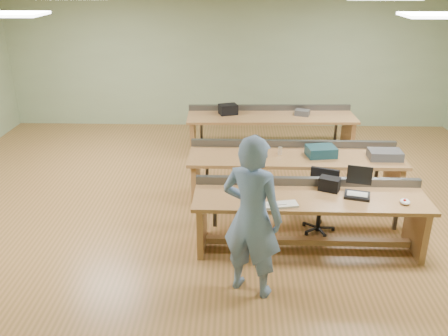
{
  "coord_description": "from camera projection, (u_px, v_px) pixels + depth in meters",
  "views": [
    {
      "loc": [
        0.17,
        -6.71,
        3.42
      ],
      "look_at": [
        0.0,
        -0.6,
        0.84
      ],
      "focal_mm": 38.0,
      "sensor_mm": 36.0,
      "label": 1
    }
  ],
  "objects": [
    {
      "name": "trackball_mouse",
      "position": [
        405.0,
        202.0,
        5.81
      ],
      "size": [
        0.12,
        0.15,
        0.06
      ],
      "primitive_type": "ellipsoid",
      "rotation": [
        0.0,
        0.0,
        -0.02
      ],
      "color": "white",
      "rests_on": "workbench_front"
    },
    {
      "name": "parts_bin_teal",
      "position": [
        321.0,
        151.0,
        7.27
      ],
      "size": [
        0.48,
        0.39,
        0.15
      ],
      "primitive_type": "cube",
      "rotation": [
        0.0,
        0.0,
        0.16
      ],
      "color": "#12343D",
      "rests_on": "workbench_mid"
    },
    {
      "name": "floor",
      "position": [
        225.0,
        202.0,
        7.52
      ],
      "size": [
        10.0,
        10.0,
        0.0
      ],
      "primitive_type": "plane",
      "color": "#986639",
      "rests_on": "ground"
    },
    {
      "name": "storage_box_back",
      "position": [
        228.0,
        109.0,
        9.35
      ],
      "size": [
        0.41,
        0.35,
        0.2
      ],
      "primitive_type": "cube",
      "rotation": [
        0.0,
        0.0,
        0.33
      ],
      "color": "black",
      "rests_on": "workbench_back"
    },
    {
      "name": "ceiling",
      "position": [
        225.0,
        2.0,
        6.35
      ],
      "size": [
        10.0,
        10.0,
        0.0
      ],
      "primitive_type": "plane",
      "color": "silver",
      "rests_on": "wall_back"
    },
    {
      "name": "fluor_panels",
      "position": [
        225.0,
        5.0,
        6.36
      ],
      "size": [
        6.2,
        3.5,
        0.03
      ],
      "color": "white",
      "rests_on": "ceiling"
    },
    {
      "name": "tray_back",
      "position": [
        302.0,
        113.0,
        9.29
      ],
      "size": [
        0.32,
        0.28,
        0.11
      ],
      "primitive_type": "cube",
      "rotation": [
        0.0,
        0.0,
        -0.32
      ],
      "color": "#3B3B3E",
      "rests_on": "workbench_back"
    },
    {
      "name": "drinks_can",
      "position": [
        280.0,
        151.0,
        7.34
      ],
      "size": [
        0.09,
        0.09,
        0.12
      ],
      "primitive_type": "cylinder",
      "rotation": [
        0.0,
        0.0,
        -0.38
      ],
      "color": "silver",
      "rests_on": "workbench_mid"
    },
    {
      "name": "keyboard",
      "position": [
        277.0,
        205.0,
        5.75
      ],
      "size": [
        0.53,
        0.26,
        0.03
      ],
      "primitive_type": "cube",
      "rotation": [
        0.0,
        0.0,
        0.19
      ],
      "color": "beige",
      "rests_on": "workbench_front"
    },
    {
      "name": "person",
      "position": [
        252.0,
        217.0,
        5.11
      ],
      "size": [
        0.81,
        0.7,
        1.88
      ],
      "primitive_type": "imported",
      "rotation": [
        0.0,
        0.0,
        2.71
      ],
      "color": "#6B8BAE",
      "rests_on": "floor"
    },
    {
      "name": "wall_front",
      "position": [
        210.0,
        272.0,
        3.25
      ],
      "size": [
        10.0,
        0.04,
        3.0
      ],
      "primitive_type": "cube",
      "color": "#8CA27B",
      "rests_on": "floor"
    },
    {
      "name": "camera_bag",
      "position": [
        329.0,
        184.0,
        6.14
      ],
      "size": [
        0.3,
        0.26,
        0.18
      ],
      "primitive_type": "cube",
      "rotation": [
        0.0,
        0.0,
        -0.43
      ],
      "color": "black",
      "rests_on": "workbench_front"
    },
    {
      "name": "parts_bin_grey",
      "position": [
        385.0,
        155.0,
        7.17
      ],
      "size": [
        0.5,
        0.32,
        0.13
      ],
      "primitive_type": "cube",
      "rotation": [
        0.0,
        0.0,
        -0.01
      ],
      "color": "#3B3B3E",
      "rests_on": "workbench_mid"
    },
    {
      "name": "workbench_back",
      "position": [
        271.0,
        124.0,
        9.39
      ],
      "size": [
        3.31,
        0.98,
        0.86
      ],
      "rotation": [
        0.0,
        0.0,
        0.03
      ],
      "color": "#A36E45",
      "rests_on": "floor"
    },
    {
      "name": "workbench_mid",
      "position": [
        294.0,
        166.0,
        7.42
      ],
      "size": [
        3.3,
        0.89,
        0.86
      ],
      "rotation": [
        0.0,
        0.0,
        -0.0
      ],
      "color": "#A36E45",
      "rests_on": "floor"
    },
    {
      "name": "laptop_base",
      "position": [
        357.0,
        195.0,
        6.0
      ],
      "size": [
        0.37,
        0.33,
        0.03
      ],
      "primitive_type": "cube",
      "rotation": [
        0.0,
        0.0,
        -0.27
      ],
      "color": "black",
      "rests_on": "workbench_front"
    },
    {
      "name": "wall_back",
      "position": [
        230.0,
        61.0,
        10.61
      ],
      "size": [
        10.0,
        0.04,
        3.0
      ],
      "primitive_type": "cube",
      "color": "#8CA27B",
      "rests_on": "floor"
    },
    {
      "name": "workbench_front",
      "position": [
        309.0,
        209.0,
        6.1
      ],
      "size": [
        2.98,
        0.82,
        0.86
      ],
      "rotation": [
        0.0,
        0.0,
        -0.01
      ],
      "color": "#A36E45",
      "rests_on": "floor"
    },
    {
      "name": "task_chair",
      "position": [
        320.0,
        209.0,
        6.61
      ],
      "size": [
        0.61,
        0.61,
        0.88
      ],
      "rotation": [
        0.0,
        0.0,
        -0.37
      ],
      "color": "black",
      "rests_on": "floor"
    },
    {
      "name": "mug",
      "position": [
        313.0,
        150.0,
        7.39
      ],
      "size": [
        0.16,
        0.16,
        0.1
      ],
      "primitive_type": "imported",
      "rotation": [
        0.0,
        0.0,
        0.22
      ],
      "color": "#3B3B3E",
      "rests_on": "workbench_mid"
    },
    {
      "name": "laptop_screen",
      "position": [
        360.0,
        175.0,
        6.01
      ],
      "size": [
        0.31,
        0.1,
        0.25
      ],
      "primitive_type": "cube",
      "rotation": [
        0.0,
        0.0,
        -0.27
      ],
      "color": "black",
      "rests_on": "laptop_base"
    }
  ]
}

